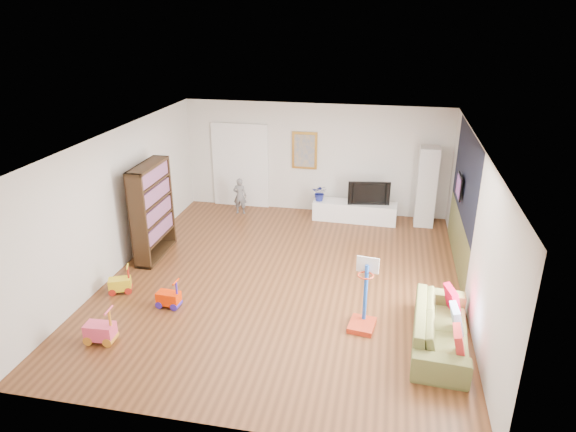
% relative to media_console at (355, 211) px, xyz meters
% --- Properties ---
extents(floor, '(6.50, 7.50, 0.00)m').
position_rel_media_console_xyz_m(floor, '(-1.07, -3.24, -0.23)').
color(floor, brown).
rests_on(floor, ground).
extents(ceiling, '(6.50, 7.50, 0.00)m').
position_rel_media_console_xyz_m(ceiling, '(-1.07, -3.24, 2.47)').
color(ceiling, white).
rests_on(ceiling, ground).
extents(wall_back, '(6.50, 0.00, 2.70)m').
position_rel_media_console_xyz_m(wall_back, '(-1.07, 0.51, 1.12)').
color(wall_back, silver).
rests_on(wall_back, ground).
extents(wall_front, '(6.50, 0.00, 2.70)m').
position_rel_media_console_xyz_m(wall_front, '(-1.07, -6.99, 1.12)').
color(wall_front, white).
rests_on(wall_front, ground).
extents(wall_left, '(0.00, 7.50, 2.70)m').
position_rel_media_console_xyz_m(wall_left, '(-4.32, -3.24, 1.12)').
color(wall_left, silver).
rests_on(wall_left, ground).
extents(wall_right, '(0.00, 7.50, 2.70)m').
position_rel_media_console_xyz_m(wall_right, '(2.18, -3.24, 1.12)').
color(wall_right, silver).
rests_on(wall_right, ground).
extents(navy_accent, '(0.01, 3.20, 1.70)m').
position_rel_media_console_xyz_m(navy_accent, '(2.17, -1.84, 1.62)').
color(navy_accent, black).
rests_on(navy_accent, wall_right).
extents(olive_wainscot, '(0.01, 3.20, 1.00)m').
position_rel_media_console_xyz_m(olive_wainscot, '(2.17, -1.84, 0.27)').
color(olive_wainscot, brown).
rests_on(olive_wainscot, wall_right).
extents(doorway, '(1.45, 0.06, 2.10)m').
position_rel_media_console_xyz_m(doorway, '(-2.97, 0.47, 0.82)').
color(doorway, white).
rests_on(doorway, ground).
extents(painting_back, '(0.62, 0.06, 0.92)m').
position_rel_media_console_xyz_m(painting_back, '(-1.32, 0.47, 1.32)').
color(painting_back, gold).
rests_on(painting_back, wall_back).
extents(artwork_right, '(0.04, 0.56, 0.46)m').
position_rel_media_console_xyz_m(artwork_right, '(2.10, -1.64, 1.32)').
color(artwork_right, '#7F3F8C').
rests_on(artwork_right, wall_right).
extents(media_console, '(2.00, 0.57, 0.46)m').
position_rel_media_console_xyz_m(media_console, '(0.00, 0.00, 0.00)').
color(media_console, white).
rests_on(media_console, ground).
extents(tall_cabinet, '(0.44, 0.44, 1.88)m').
position_rel_media_console_xyz_m(tall_cabinet, '(1.62, 0.07, 0.71)').
color(tall_cabinet, silver).
rests_on(tall_cabinet, ground).
extents(bookshelf, '(0.38, 1.35, 1.96)m').
position_rel_media_console_xyz_m(bookshelf, '(-3.90, -2.70, 0.75)').
color(bookshelf, '#312010').
rests_on(bookshelf, ground).
extents(sofa, '(0.93, 2.08, 0.59)m').
position_rel_media_console_xyz_m(sofa, '(1.67, -4.74, 0.07)').
color(sofa, olive).
rests_on(sofa, ground).
extents(basketball_hoop, '(0.47, 0.55, 1.18)m').
position_rel_media_console_xyz_m(basketball_hoop, '(0.48, -4.52, 0.36)').
color(basketball_hoop, '#B72F16').
rests_on(basketball_hoop, ground).
extents(ride_on_yellow, '(0.45, 0.37, 0.51)m').
position_rel_media_console_xyz_m(ride_on_yellow, '(-3.87, -4.25, 0.03)').
color(ride_on_yellow, yellow).
rests_on(ride_on_yellow, ground).
extents(ride_on_orange, '(0.40, 0.26, 0.52)m').
position_rel_media_console_xyz_m(ride_on_orange, '(-2.82, -4.53, 0.03)').
color(ride_on_orange, '#F93300').
rests_on(ride_on_orange, ground).
extents(ride_on_pink, '(0.46, 0.30, 0.59)m').
position_rel_media_console_xyz_m(ride_on_pink, '(-3.43, -5.69, 0.06)').
color(ride_on_pink, '#F8476D').
rests_on(ride_on_pink, ground).
extents(child, '(0.34, 0.23, 0.91)m').
position_rel_media_console_xyz_m(child, '(-2.84, -0.08, 0.23)').
color(child, slate).
rests_on(child, ground).
extents(tv, '(0.99, 0.27, 0.57)m').
position_rel_media_console_xyz_m(tv, '(0.30, 0.01, 0.52)').
color(tv, black).
rests_on(tv, media_console).
extents(vase_plant, '(0.38, 0.33, 0.40)m').
position_rel_media_console_xyz_m(vase_plant, '(-0.85, -0.03, 0.43)').
color(vase_plant, navy).
rests_on(vase_plant, media_console).
extents(pillow_left, '(0.13, 0.41, 0.40)m').
position_rel_media_console_xyz_m(pillow_left, '(1.85, -5.31, 0.24)').
color(pillow_left, red).
rests_on(pillow_left, sofa).
extents(pillow_center, '(0.14, 0.40, 0.40)m').
position_rel_media_console_xyz_m(pillow_center, '(1.87, -4.70, 0.24)').
color(pillow_center, white).
rests_on(pillow_center, sofa).
extents(pillow_right, '(0.21, 0.42, 0.41)m').
position_rel_media_console_xyz_m(pillow_right, '(1.86, -4.15, 0.24)').
color(pillow_right, '#C10228').
rests_on(pillow_right, sofa).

